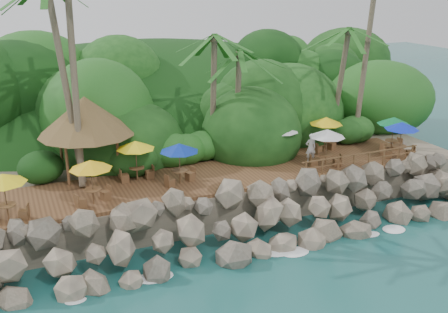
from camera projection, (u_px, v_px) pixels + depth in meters
name	position (u px, v px, depth m)	size (l,w,h in m)	color
ground	(271.00, 257.00, 26.26)	(140.00, 140.00, 0.00)	#19514F
land_base	(172.00, 147.00, 39.85)	(32.00, 25.20, 2.10)	gray
jungle_hill	(147.00, 134.00, 46.71)	(44.80, 28.00, 15.40)	#143811
seawall	(254.00, 220.00, 27.63)	(29.00, 4.00, 2.30)	gray
terrace	(224.00, 176.00, 30.77)	(26.00, 5.00, 0.20)	brown
jungle_foliage	(177.00, 164.00, 39.32)	(44.00, 16.00, 12.00)	#143811
foam_line	(268.00, 253.00, 26.51)	(25.20, 0.80, 0.06)	white
palms	(228.00, 6.00, 30.80)	(25.92, 7.08, 13.23)	brown
palapa	(86.00, 116.00, 29.78)	(5.50, 5.50, 4.60)	brown
dining_clusters	(251.00, 141.00, 30.39)	(25.76, 5.06, 2.34)	brown
railing	(361.00, 159.00, 31.45)	(8.30, 0.10, 1.00)	brown
waiter	(311.00, 148.00, 32.46)	(0.68, 0.44, 1.85)	white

